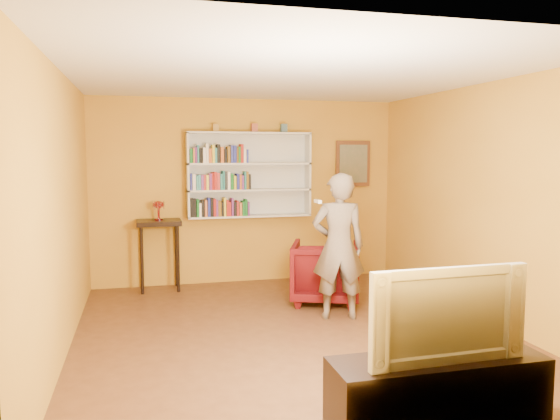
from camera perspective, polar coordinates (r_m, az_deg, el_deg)
The scene contains 16 objects.
room_shell at distance 5.72m, azimuth 1.33°, elevation -3.06°, with size 5.30×5.80×2.88m.
bookshelf at distance 8.00m, azimuth -3.31°, elevation 3.67°, with size 1.80×0.29×1.23m.
books_row_lower at distance 7.85m, azimuth -6.39°, elevation 0.22°, with size 0.84×0.19×0.27m.
books_row_middle at distance 7.83m, azimuth -6.22°, elevation 2.98°, with size 0.86×0.19×0.27m.
books_row_upper at distance 7.82m, azimuth -6.35°, elevation 5.76°, with size 0.83×0.18×0.27m.
ornament_left at distance 7.86m, azimuth -6.74°, elevation 8.51°, with size 0.08×0.08×0.11m, color olive.
ornament_centre at distance 7.96m, azimuth -2.70°, elevation 8.57°, with size 0.09×0.09×0.12m, color #9B4733.
ornament_right at distance 8.06m, azimuth 0.39°, elevation 8.55°, with size 0.09×0.09×0.12m, color #415E6C.
framed_painting at distance 8.51m, azimuth 7.63°, elevation 4.82°, with size 0.55×0.05×0.70m.
console_table at distance 7.77m, azimuth -12.52°, elevation -2.29°, with size 0.60×0.46×0.99m.
ruby_lustre at distance 7.73m, azimuth -12.58°, elevation 0.37°, with size 0.16×0.17×0.27m.
armchair at distance 7.07m, azimuth 4.77°, elevation -6.47°, with size 0.84×0.86×0.79m, color #41040B.
person at distance 6.32m, azimuth 6.14°, elevation -3.79°, with size 0.62×0.40×1.69m, color #695A4D.
game_remote at distance 5.88m, azimuth 3.97°, elevation 0.91°, with size 0.04×0.15×0.04m, color white.
tv_cabinet at distance 4.07m, azimuth 16.10°, elevation -18.14°, with size 1.49×0.45×0.53m, color black.
television at distance 3.87m, azimuth 16.36°, elevation -10.13°, with size 1.12×0.15×0.65m, color black.
Camera 1 is at (-1.52, -5.44, 1.91)m, focal length 35.00 mm.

